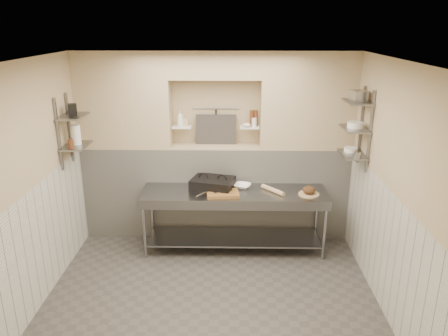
{
  "coord_description": "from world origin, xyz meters",
  "views": [
    {
      "loc": [
        0.24,
        -4.52,
        3.16
      ],
      "look_at": [
        0.14,
        0.9,
        1.35
      ],
      "focal_mm": 35.0,
      "sensor_mm": 36.0,
      "label": 1
    }
  ],
  "objects_px": {
    "bowl_alcove": "(247,126)",
    "rolling_pin": "(273,190)",
    "mixing_bowl": "(242,186)",
    "bread_loaf": "(309,190)",
    "bottle_soap": "(180,119)",
    "jug_left": "(76,135)",
    "panini_press": "(213,184)",
    "prep_table": "(234,209)",
    "cutting_board": "(223,193)"
  },
  "relations": [
    {
      "from": "prep_table",
      "to": "jug_left",
      "type": "relative_size",
      "value": 9.94
    },
    {
      "from": "bottle_soap",
      "to": "jug_left",
      "type": "bearing_deg",
      "value": -154.09
    },
    {
      "from": "cutting_board",
      "to": "rolling_pin",
      "type": "distance_m",
      "value": 0.71
    },
    {
      "from": "prep_table",
      "to": "panini_press",
      "type": "xyz_separation_m",
      "value": [
        -0.31,
        0.11,
        0.34
      ]
    },
    {
      "from": "bowl_alcove",
      "to": "rolling_pin",
      "type": "bearing_deg",
      "value": -55.19
    },
    {
      "from": "prep_table",
      "to": "rolling_pin",
      "type": "distance_m",
      "value": 0.61
    },
    {
      "from": "bowl_alcove",
      "to": "bread_loaf",
      "type": "bearing_deg",
      "value": -35.61
    },
    {
      "from": "rolling_pin",
      "to": "jug_left",
      "type": "distance_m",
      "value": 2.78
    },
    {
      "from": "panini_press",
      "to": "bottle_soap",
      "type": "height_order",
      "value": "bottle_soap"
    },
    {
      "from": "bowl_alcove",
      "to": "jug_left",
      "type": "height_order",
      "value": "jug_left"
    },
    {
      "from": "rolling_pin",
      "to": "bottle_soap",
      "type": "height_order",
      "value": "bottle_soap"
    },
    {
      "from": "bowl_alcove",
      "to": "bottle_soap",
      "type": "bearing_deg",
      "value": 179.48
    },
    {
      "from": "rolling_pin",
      "to": "bottle_soap",
      "type": "bearing_deg",
      "value": 158.41
    },
    {
      "from": "panini_press",
      "to": "jug_left",
      "type": "xyz_separation_m",
      "value": [
        -1.81,
        -0.22,
        0.76
      ]
    },
    {
      "from": "mixing_bowl",
      "to": "bottle_soap",
      "type": "relative_size",
      "value": 1.0
    },
    {
      "from": "panini_press",
      "to": "mixing_bowl",
      "type": "xyz_separation_m",
      "value": [
        0.43,
        0.05,
        -0.05
      ]
    },
    {
      "from": "mixing_bowl",
      "to": "bottle_soap",
      "type": "xyz_separation_m",
      "value": [
        -0.91,
        0.38,
        0.9
      ]
    },
    {
      "from": "prep_table",
      "to": "cutting_board",
      "type": "relative_size",
      "value": 5.89
    },
    {
      "from": "cutting_board",
      "to": "bowl_alcove",
      "type": "distance_m",
      "value": 1.09
    },
    {
      "from": "panini_press",
      "to": "bread_loaf",
      "type": "relative_size",
      "value": 3.78
    },
    {
      "from": "bread_loaf",
      "to": "jug_left",
      "type": "height_order",
      "value": "jug_left"
    },
    {
      "from": "mixing_bowl",
      "to": "jug_left",
      "type": "distance_m",
      "value": 2.39
    },
    {
      "from": "panini_press",
      "to": "jug_left",
      "type": "bearing_deg",
      "value": -157.72
    },
    {
      "from": "jug_left",
      "to": "mixing_bowl",
      "type": "bearing_deg",
      "value": 6.76
    },
    {
      "from": "bread_loaf",
      "to": "cutting_board",
      "type": "bearing_deg",
      "value": -178.76
    },
    {
      "from": "rolling_pin",
      "to": "bowl_alcove",
      "type": "xyz_separation_m",
      "value": [
        -0.36,
        0.52,
        0.8
      ]
    },
    {
      "from": "jug_left",
      "to": "bowl_alcove",
      "type": "bearing_deg",
      "value": 15.42
    },
    {
      "from": "prep_table",
      "to": "bread_loaf",
      "type": "height_order",
      "value": "bread_loaf"
    },
    {
      "from": "bottle_soap",
      "to": "bread_loaf",
      "type": "bearing_deg",
      "value": -18.73
    },
    {
      "from": "mixing_bowl",
      "to": "jug_left",
      "type": "relative_size",
      "value": 0.91
    },
    {
      "from": "panini_press",
      "to": "jug_left",
      "type": "distance_m",
      "value": 1.98
    },
    {
      "from": "mixing_bowl",
      "to": "bowl_alcove",
      "type": "distance_m",
      "value": 0.89
    },
    {
      "from": "bread_loaf",
      "to": "bottle_soap",
      "type": "height_order",
      "value": "bottle_soap"
    },
    {
      "from": "bread_loaf",
      "to": "panini_press",
      "type": "bearing_deg",
      "value": 171.82
    },
    {
      "from": "prep_table",
      "to": "cutting_board",
      "type": "height_order",
      "value": "cutting_board"
    },
    {
      "from": "panini_press",
      "to": "bottle_soap",
      "type": "xyz_separation_m",
      "value": [
        -0.49,
        0.43,
        0.85
      ]
    },
    {
      "from": "bowl_alcove",
      "to": "jug_left",
      "type": "distance_m",
      "value": 2.38
    },
    {
      "from": "rolling_pin",
      "to": "bottle_soap",
      "type": "xyz_separation_m",
      "value": [
        -1.33,
        0.53,
        0.9
      ]
    },
    {
      "from": "panini_press",
      "to": "bread_loaf",
      "type": "bearing_deg",
      "value": 7.31
    },
    {
      "from": "bread_loaf",
      "to": "jug_left",
      "type": "relative_size",
      "value": 0.68
    },
    {
      "from": "bowl_alcove",
      "to": "jug_left",
      "type": "bearing_deg",
      "value": -164.58
    },
    {
      "from": "rolling_pin",
      "to": "bread_loaf",
      "type": "bearing_deg",
      "value": -10.51
    },
    {
      "from": "bottle_soap",
      "to": "bowl_alcove",
      "type": "bearing_deg",
      "value": -0.52
    },
    {
      "from": "jug_left",
      "to": "bottle_soap",
      "type": "bearing_deg",
      "value": 25.91
    },
    {
      "from": "rolling_pin",
      "to": "bread_loaf",
      "type": "xyz_separation_m",
      "value": [
        0.49,
        -0.09,
        0.04
      ]
    },
    {
      "from": "rolling_pin",
      "to": "panini_press",
      "type": "bearing_deg",
      "value": 173.18
    },
    {
      "from": "mixing_bowl",
      "to": "jug_left",
      "type": "xyz_separation_m",
      "value": [
        -2.24,
        -0.27,
        0.81
      ]
    },
    {
      "from": "cutting_board",
      "to": "mixing_bowl",
      "type": "bearing_deg",
      "value": 43.92
    },
    {
      "from": "bottle_soap",
      "to": "jug_left",
      "type": "xyz_separation_m",
      "value": [
        -1.32,
        -0.64,
        -0.09
      ]
    },
    {
      "from": "mixing_bowl",
      "to": "bread_loaf",
      "type": "distance_m",
      "value": 0.94
    }
  ]
}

